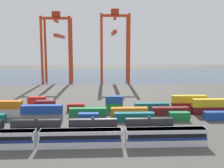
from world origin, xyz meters
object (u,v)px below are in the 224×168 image
freight_tank_row (65,126)px  gantry_crane_central (115,39)px  shipping_container_26 (152,107)px  passenger_train (81,137)px  gantry_crane_west (58,40)px  shipping_container_24 (114,107)px  shipping_container_8 (223,116)px

freight_tank_row → gantry_crane_central: gantry_crane_central is taller
shipping_container_26 → gantry_crane_central: gantry_crane_central is taller
passenger_train → gantry_crane_west: (-22.04, 113.56, 24.18)m
freight_tank_row → shipping_container_24: freight_tank_row is taller
passenger_train → gantry_crane_west: gantry_crane_west is taller
shipping_container_8 → gantry_crane_west: size_ratio=0.28×
freight_tank_row → shipping_container_8: (47.18, 10.46, -0.63)m
shipping_container_24 → gantry_crane_west: (-31.37, 79.80, 25.03)m
passenger_train → shipping_container_26: (22.75, 33.76, -0.84)m
freight_tank_row → gantry_crane_west: bearing=99.4°
shipping_container_8 → shipping_container_26: same height
freight_tank_row → gantry_crane_central: bearing=79.6°
shipping_container_8 → gantry_crane_central: size_ratio=0.27×
passenger_train → shipping_container_8: passenger_train is taller
freight_tank_row → shipping_container_26: freight_tank_row is taller
passenger_train → shipping_container_24: (9.33, 33.76, -0.84)m
gantry_crane_central → shipping_container_8: bearing=-73.0°
gantry_crane_central → freight_tank_row: bearing=-100.4°
shipping_container_26 → gantry_crane_west: size_ratio=0.28×
freight_tank_row → shipping_container_8: bearing=12.5°
shipping_container_26 → gantry_crane_central: size_ratio=0.27×
shipping_container_8 → shipping_container_26: size_ratio=1.00×
passenger_train → shipping_container_26: bearing=56.0°
shipping_container_24 → shipping_container_26: same height
freight_tank_row → shipping_container_8: freight_tank_row is taller
passenger_train → shipping_container_26: passenger_train is taller
shipping_container_24 → gantry_crane_west: 89.33m
passenger_train → gantry_crane_central: gantry_crane_central is taller
shipping_container_24 → gantry_crane_central: bearing=86.6°
shipping_container_8 → shipping_container_26: bearing=145.2°
shipping_container_8 → shipping_container_24: size_ratio=2.00×
shipping_container_26 → gantry_crane_west: bearing=119.3°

